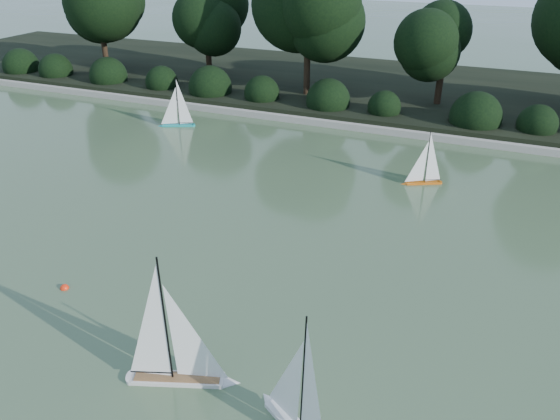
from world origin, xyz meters
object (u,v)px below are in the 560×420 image
sailboat_orange (421,175)px  sailboat_teal (175,118)px  sailboat_white_a (292,409)px  sailboat_white_b (184,362)px  race_buoy (65,288)px

sailboat_orange → sailboat_teal: bearing=169.3°
sailboat_white_a → sailboat_white_b: sailboat_white_b is taller
sailboat_white_a → sailboat_orange: 7.18m
sailboat_orange → sailboat_white_a: bearing=-91.6°
sailboat_white_b → sailboat_white_a: bearing=-5.4°
sailboat_white_a → sailboat_white_b: (-1.46, 0.14, 0.03)m
sailboat_white_a → race_buoy: (-4.22, 1.11, -0.27)m
sailboat_white_b → race_buoy: bearing=160.7°
sailboat_white_b → sailboat_teal: (-5.43, 8.38, -0.07)m
sailboat_white_a → sailboat_white_b: size_ratio=0.88×
sailboat_white_b → sailboat_teal: bearing=123.0°
sailboat_white_b → sailboat_orange: 7.23m
sailboat_white_b → sailboat_orange: bearing=76.8°
sailboat_orange → sailboat_white_b: bearing=-103.2°
sailboat_white_a → race_buoy: bearing=165.3°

